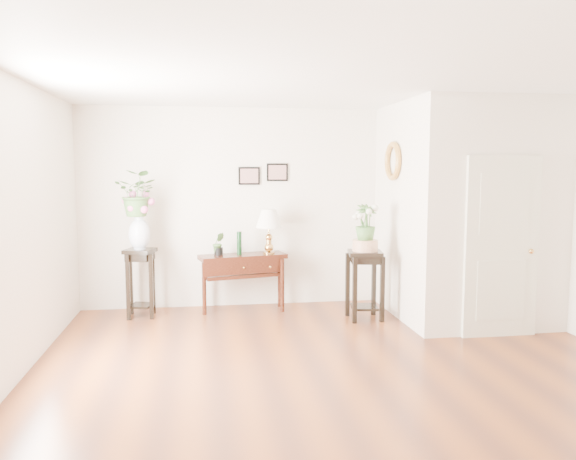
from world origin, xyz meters
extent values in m
cube|color=brown|center=(0.00, 0.00, 0.00)|extent=(6.00, 5.50, 0.02)
cube|color=white|center=(0.00, 0.00, 2.80)|extent=(6.00, 5.50, 0.02)
cube|color=white|center=(0.00, 2.75, 1.40)|extent=(6.00, 0.02, 2.80)
cube|color=white|center=(0.00, -2.75, 1.40)|extent=(6.00, 0.02, 2.80)
cube|color=white|center=(-3.00, 0.00, 1.40)|extent=(0.02, 5.50, 2.80)
cube|color=white|center=(2.10, 1.77, 1.40)|extent=(1.80, 1.95, 2.80)
cube|color=beige|center=(2.10, 0.78, 1.05)|extent=(0.90, 0.05, 2.10)
cube|color=black|center=(-0.65, 2.73, 1.85)|extent=(0.30, 0.02, 0.25)
cube|color=black|center=(-0.25, 2.73, 1.90)|extent=(0.30, 0.02, 0.25)
torus|color=#D4944D|center=(1.16, 1.90, 2.05)|extent=(0.07, 0.51, 0.51)
cube|color=black|center=(-0.77, 2.41, 0.39)|extent=(1.23, 0.63, 0.78)
cube|color=#B98C47|center=(-0.41, 2.41, 1.13)|extent=(0.38, 0.38, 0.62)
cylinder|color=black|center=(-0.82, 2.41, 0.95)|extent=(0.08, 0.08, 0.32)
imported|color=#477837|center=(-1.10, 2.41, 0.93)|extent=(0.18, 0.15, 0.29)
cube|color=black|center=(-2.13, 2.29, 0.45)|extent=(0.44, 0.44, 0.91)
imported|color=#477837|center=(-2.13, 2.29, 1.61)|extent=(0.66, 0.62, 0.60)
cube|color=black|center=(0.76, 1.74, 0.45)|extent=(0.49, 0.49, 0.89)
cylinder|color=beige|center=(0.76, 1.74, 0.97)|extent=(0.34, 0.34, 0.15)
imported|color=#477837|center=(0.76, 1.74, 1.26)|extent=(0.32, 0.32, 0.48)
camera|label=1|loc=(-1.30, -5.18, 1.95)|focal=35.00mm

